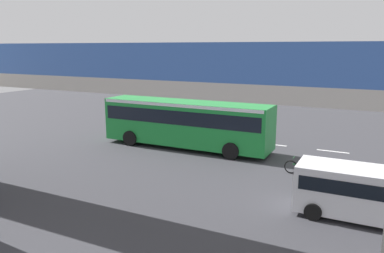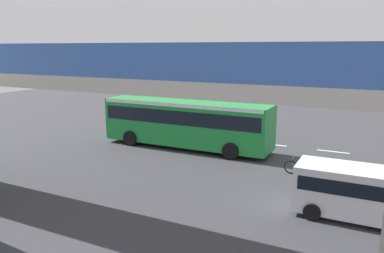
{
  "view_description": "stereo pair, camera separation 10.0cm",
  "coord_description": "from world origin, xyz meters",
  "px_view_note": "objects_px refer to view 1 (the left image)",
  "views": [
    {
      "loc": [
        -10.41,
        22.47,
        6.64
      ],
      "look_at": [
        0.33,
        0.93,
        1.6
      ],
      "focal_mm": 35.48,
      "sensor_mm": 36.0,
      "label": 1
    },
    {
      "loc": [
        -10.5,
        22.42,
        6.64
      ],
      "look_at": [
        0.33,
        0.93,
        1.6
      ],
      "focal_mm": 35.48,
      "sensor_mm": 36.0,
      "label": 2
    }
  ],
  "objects_px": {
    "bicycle_green": "(301,168)",
    "bicycle_orange": "(352,183)",
    "city_bus": "(186,120)",
    "parked_van": "(360,190)",
    "bicycle_blue": "(333,188)",
    "pedestrian": "(213,128)",
    "traffic_sign": "(220,111)"
  },
  "relations": [
    {
      "from": "city_bus",
      "to": "bicycle_green",
      "type": "xyz_separation_m",
      "value": [
        -8.03,
        2.3,
        -1.51
      ]
    },
    {
      "from": "parked_van",
      "to": "pedestrian",
      "type": "relative_size",
      "value": 2.68
    },
    {
      "from": "parked_van",
      "to": "bicycle_green",
      "type": "height_order",
      "value": "parked_van"
    },
    {
      "from": "city_bus",
      "to": "bicycle_orange",
      "type": "height_order",
      "value": "city_bus"
    },
    {
      "from": "city_bus",
      "to": "parked_van",
      "type": "bearing_deg",
      "value": 149.25
    },
    {
      "from": "bicycle_orange",
      "to": "traffic_sign",
      "type": "relative_size",
      "value": 0.63
    },
    {
      "from": "parked_van",
      "to": "bicycle_orange",
      "type": "distance_m",
      "value": 3.21
    },
    {
      "from": "bicycle_green",
      "to": "bicycle_orange",
      "type": "bearing_deg",
      "value": 154.85
    },
    {
      "from": "bicycle_blue",
      "to": "bicycle_green",
      "type": "xyz_separation_m",
      "value": [
        1.85,
        -2.27,
        0.0
      ]
    },
    {
      "from": "city_bus",
      "to": "traffic_sign",
      "type": "distance_m",
      "value": 4.26
    },
    {
      "from": "bicycle_green",
      "to": "pedestrian",
      "type": "distance_m",
      "value": 8.79
    },
    {
      "from": "bicycle_orange",
      "to": "traffic_sign",
      "type": "xyz_separation_m",
      "value": [
        9.9,
        -7.72,
        1.52
      ]
    },
    {
      "from": "parked_van",
      "to": "pedestrian",
      "type": "distance_m",
      "value": 13.84
    },
    {
      "from": "bicycle_orange",
      "to": "pedestrian",
      "type": "distance_m",
      "value": 11.62
    },
    {
      "from": "bicycle_blue",
      "to": "city_bus",
      "type": "bearing_deg",
      "value": -24.78
    },
    {
      "from": "city_bus",
      "to": "traffic_sign",
      "type": "bearing_deg",
      "value": -99.77
    },
    {
      "from": "city_bus",
      "to": "traffic_sign",
      "type": "relative_size",
      "value": 4.12
    },
    {
      "from": "parked_van",
      "to": "bicycle_orange",
      "type": "relative_size",
      "value": 2.71
    },
    {
      "from": "parked_van",
      "to": "pedestrian",
      "type": "bearing_deg",
      "value": -42.03
    },
    {
      "from": "city_bus",
      "to": "bicycle_orange",
      "type": "distance_m",
      "value": 11.29
    },
    {
      "from": "traffic_sign",
      "to": "bicycle_green",
      "type": "bearing_deg",
      "value": 138.36
    },
    {
      "from": "city_bus",
      "to": "bicycle_orange",
      "type": "relative_size",
      "value": 6.52
    },
    {
      "from": "parked_van",
      "to": "bicycle_orange",
      "type": "height_order",
      "value": "parked_van"
    },
    {
      "from": "pedestrian",
      "to": "bicycle_green",
      "type": "bearing_deg",
      "value": 145.5
    },
    {
      "from": "bicycle_orange",
      "to": "bicycle_blue",
      "type": "bearing_deg",
      "value": 54.88
    },
    {
      "from": "bicycle_blue",
      "to": "pedestrian",
      "type": "distance_m",
      "value": 11.62
    },
    {
      "from": "bicycle_orange",
      "to": "traffic_sign",
      "type": "height_order",
      "value": "traffic_sign"
    },
    {
      "from": "bicycle_blue",
      "to": "bicycle_green",
      "type": "height_order",
      "value": "same"
    },
    {
      "from": "pedestrian",
      "to": "city_bus",
      "type": "bearing_deg",
      "value": 73.21
    },
    {
      "from": "pedestrian",
      "to": "parked_van",
      "type": "bearing_deg",
      "value": 137.97
    },
    {
      "from": "bicycle_blue",
      "to": "traffic_sign",
      "type": "height_order",
      "value": "traffic_sign"
    },
    {
      "from": "pedestrian",
      "to": "traffic_sign",
      "type": "height_order",
      "value": "traffic_sign"
    }
  ]
}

